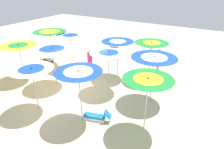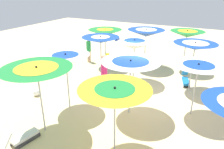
{
  "view_description": "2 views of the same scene",
  "coord_description": "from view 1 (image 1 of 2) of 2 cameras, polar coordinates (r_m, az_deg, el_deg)",
  "views": [
    {
      "loc": [
        7.72,
        6.57,
        5.79
      ],
      "look_at": [
        -0.7,
        1.64,
        1.05
      ],
      "focal_mm": 32.05,
      "sensor_mm": 36.0,
      "label": 1
    },
    {
      "loc": [
        3.13,
        -8.7,
        4.88
      ],
      "look_at": [
        -0.95,
        -0.8,
        1.15
      ],
      "focal_mm": 34.53,
      "sensor_mm": 36.0,
      "label": 2
    }
  ],
  "objects": [
    {
      "name": "beach_umbrella_7",
      "position": [
        13.14,
        -25.05,
        6.89
      ],
      "size": [
        2.09,
        2.09,
        2.28
      ],
      "color": "#B2B2B7",
      "rests_on": "ground"
    },
    {
      "name": "beachgoer_0",
      "position": [
        13.79,
        13.13,
        4.19
      ],
      "size": [
        0.3,
        0.3,
        1.61
      ],
      "rotation": [
        0.0,
        0.0,
        3.71
      ],
      "color": "#D8A87F",
      "rests_on": "ground"
    },
    {
      "name": "beach_umbrella_9",
      "position": [
        8.24,
        -9.49,
        -0.08
      ],
      "size": [
        1.99,
        1.99,
        2.45
      ],
      "color": "#B2B2B7",
      "rests_on": "ground"
    },
    {
      "name": "beach_umbrella_10",
      "position": [
        9.63,
        -21.85,
        0.6
      ],
      "size": [
        1.96,
        1.96,
        2.21
      ],
      "color": "#B2B2B7",
      "rests_on": "ground"
    },
    {
      "name": "beachgoer_1",
      "position": [
        12.57,
        -6.31,
        3.43
      ],
      "size": [
        0.3,
        0.3,
        1.9
      ],
      "rotation": [
        0.0,
        0.0,
        5.38
      ],
      "color": "#D8A87F",
      "rests_on": "ground"
    },
    {
      "name": "beach_umbrella_3",
      "position": [
        14.83,
        -17.29,
        11.03
      ],
      "size": [
        2.3,
        2.3,
        2.49
      ],
      "color": "#B2B2B7",
      "rests_on": "ground"
    },
    {
      "name": "lounger_2",
      "position": [
        9.18,
        -4.52,
        -11.76
      ],
      "size": [
        0.65,
        1.31,
        0.57
      ],
      "rotation": [
        0.0,
        0.0,
        4.98
      ],
      "color": "silver",
      "rests_on": "ground"
    },
    {
      "name": "ground",
      "position": [
        11.68,
        -8.7,
        -4.22
      ],
      "size": [
        38.43,
        38.43,
        0.04
      ],
      "primitive_type": "cube",
      "color": "beige"
    },
    {
      "name": "beach_ball",
      "position": [
        15.87,
        -5.9,
        5.06
      ],
      "size": [
        0.34,
        0.34,
        0.34
      ],
      "primitive_type": "sphere",
      "color": "white",
      "rests_on": "ground"
    },
    {
      "name": "lounger_1",
      "position": [
        13.02,
        13.3,
        -0.27
      ],
      "size": [
        0.54,
        1.16,
        0.54
      ],
      "rotation": [
        0.0,
        0.0,
        4.93
      ],
      "color": "silver",
      "rests_on": "ground"
    },
    {
      "name": "beach_umbrella_4",
      "position": [
        9.83,
        11.82,
        3.73
      ],
      "size": [
        2.24,
        2.24,
        2.43
      ],
      "color": "#B2B2B7",
      "rests_on": "ground"
    },
    {
      "name": "lounger_0",
      "position": [
        16.17,
        -17.95,
        4.46
      ],
      "size": [
        0.54,
        1.3,
        0.69
      ],
      "rotation": [
        0.0,
        0.0,
        7.68
      ],
      "color": "#333338",
      "rests_on": "ground"
    },
    {
      "name": "beach_umbrella_5",
      "position": [
        10.64,
        -0.96,
        5.26
      ],
      "size": [
        2.02,
        2.02,
        2.31
      ],
      "color": "#B2B2B7",
      "rests_on": "ground"
    },
    {
      "name": "beach_umbrella_1",
      "position": [
        12.23,
        1.62,
        8.74
      ],
      "size": [
        1.99,
        1.99,
        2.4
      ],
      "color": "#B2B2B7",
      "rests_on": "ground"
    },
    {
      "name": "beach_umbrella_8",
      "position": [
        7.66,
        10.18,
        -2.4
      ],
      "size": [
        1.96,
        1.96,
        2.45
      ],
      "color": "#B2B2B7",
      "rests_on": "ground"
    },
    {
      "name": "beach_umbrella_6",
      "position": [
        11.69,
        -16.64,
        6.38
      ],
      "size": [
        2.25,
        2.25,
        2.31
      ],
      "color": "#B2B2B7",
      "rests_on": "ground"
    },
    {
      "name": "beach_umbrella_2",
      "position": [
        13.83,
        -11.71,
        10.18
      ],
      "size": [
        1.9,
        1.9,
        2.42
      ],
      "color": "#B2B2B7",
      "rests_on": "ground"
    },
    {
      "name": "beach_umbrella_0",
      "position": [
        12.18,
        11.17,
        8.08
      ],
      "size": [
        2.05,
        2.05,
        2.4
      ],
      "color": "#B2B2B7",
      "rests_on": "ground"
    }
  ]
}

